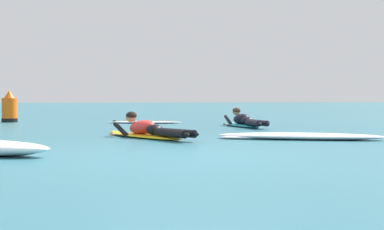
{
  "coord_description": "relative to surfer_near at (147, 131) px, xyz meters",
  "views": [
    {
      "loc": [
        -1.11,
        -7.01,
        0.78
      ],
      "look_at": [
        0.84,
        4.84,
        0.38
      ],
      "focal_mm": 50.24,
      "sensor_mm": 36.0,
      "label": 1
    }
  ],
  "objects": [
    {
      "name": "channel_marker_buoy",
      "position": [
        -3.7,
        7.13,
        0.25
      ],
      "size": [
        0.48,
        0.48,
        0.99
      ],
      "color": "#EA5B0F",
      "rests_on": "ground"
    },
    {
      "name": "surfer_near",
      "position": [
        0.0,
        0.0,
        0.0
      ],
      "size": [
        1.68,
        2.58,
        0.53
      ],
      "color": "yellow",
      "rests_on": "ground"
    },
    {
      "name": "surfer_far",
      "position": [
        2.81,
        3.46,
        0.0
      ],
      "size": [
        0.79,
        2.54,
        0.54
      ],
      "color": "#2DB2D1",
      "rests_on": "ground"
    },
    {
      "name": "drifting_surfboard",
      "position": [
        0.36,
        5.71,
        -0.1
      ],
      "size": [
        2.25,
        1.0,
        0.16
      ],
      "color": "silver",
      "rests_on": "ground"
    },
    {
      "name": "ground_plane",
      "position": [
        0.3,
        6.81,
        -0.14
      ],
      "size": [
        120.0,
        120.0,
        0.0
      ],
      "primitive_type": "plane",
      "color": "#2D6B7A"
    },
    {
      "name": "whitewater_back",
      "position": [
        2.75,
        -0.82,
        -0.08
      ],
      "size": [
        3.06,
        1.63,
        0.12
      ],
      "color": "white",
      "rests_on": "ground"
    }
  ]
}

